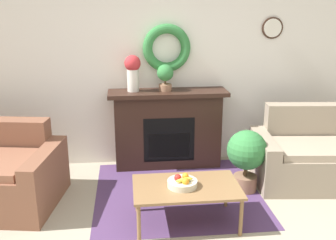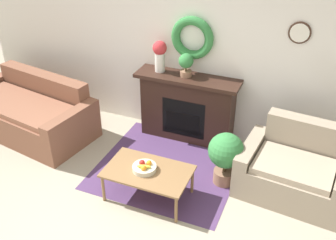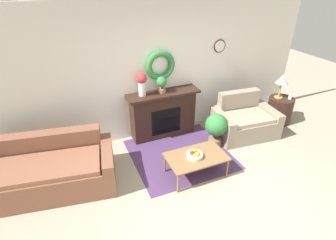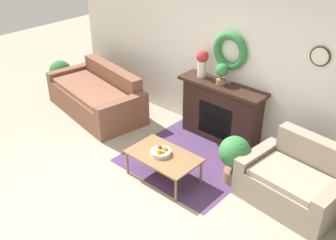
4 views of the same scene
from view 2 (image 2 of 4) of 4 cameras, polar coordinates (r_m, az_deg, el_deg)
The scene contains 10 objects.
floor_rug at distance 5.28m, azimuth 0.02°, elevation -6.78°, with size 1.80×1.71×0.01m.
wall_back at distance 5.45m, azimuth 3.30°, elevation 10.78°, with size 6.80×0.18×2.70m.
fireplace at distance 5.62m, azimuth 2.82°, elevation 1.85°, with size 1.46×0.41×0.99m.
couch_left at distance 6.23m, azimuth -19.44°, elevation 1.02°, with size 2.12×1.29×0.81m.
loveseat_right at distance 4.98m, azimuth 17.87°, elevation -7.03°, with size 1.34×0.99×0.86m.
coffee_table at distance 4.62m, azimuth -2.93°, elevation -7.66°, with size 1.00×0.61×0.39m.
fruit_bowl at distance 4.58m, azimuth -3.44°, elevation -6.88°, with size 0.28×0.28×0.11m.
vase_on_mantel_left at distance 5.45m, azimuth -1.20°, elevation 9.58°, with size 0.20×0.20×0.44m.
potted_plant_on_mantel at distance 5.32m, azimuth 2.63°, elevation 8.21°, with size 0.20×0.20×0.32m.
potted_plant_floor_by_loveseat at distance 4.83m, azimuth 8.38°, elevation -4.89°, with size 0.44×0.44×0.70m.
Camera 2 is at (1.67, -2.43, 3.25)m, focal length 42.00 mm.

